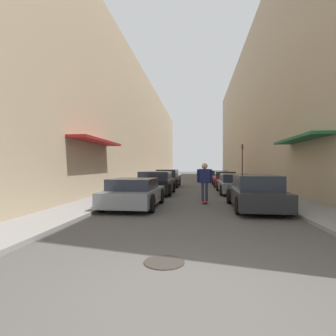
{
  "coord_description": "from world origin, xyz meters",
  "views": [
    {
      "loc": [
        0.21,
        -3.44,
        1.66
      ],
      "look_at": [
        -1.41,
        10.46,
        1.57
      ],
      "focal_mm": 28.0,
      "sensor_mm": 36.0,
      "label": 1
    }
  ],
  "objects": [
    {
      "name": "parked_car_right_0",
      "position": [
        2.41,
        7.02,
        0.63
      ],
      "size": [
        1.87,
        4.39,
        1.32
      ],
      "color": "#232326",
      "rests_on": "ground"
    },
    {
      "name": "curb_strip_left",
      "position": [
        -4.29,
        25.82,
        0.06
      ],
      "size": [
        1.8,
        51.63,
        0.12
      ],
      "color": "gray",
      "rests_on": "ground"
    },
    {
      "name": "ground",
      "position": [
        0.0,
        20.65,
        0.0
      ],
      "size": [
        113.59,
        113.59,
        0.0
      ],
      "primitive_type": "plane",
      "color": "#4C4947"
    },
    {
      "name": "building_row_left",
      "position": [
        -7.19,
        25.81,
        5.55
      ],
      "size": [
        4.9,
        51.63,
        11.1
      ],
      "color": "tan",
      "rests_on": "ground"
    },
    {
      "name": "parked_car_left_0",
      "position": [
        -2.37,
        6.89,
        0.58
      ],
      "size": [
        2.03,
        3.93,
        1.17
      ],
      "color": "gray",
      "rests_on": "ground"
    },
    {
      "name": "building_row_right",
      "position": [
        7.19,
        25.81,
        7.53
      ],
      "size": [
        4.9,
        51.63,
        15.06
      ],
      "color": "tan",
      "rests_on": "ground"
    },
    {
      "name": "parked_car_right_2",
      "position": [
        2.35,
        18.64,
        0.59
      ],
      "size": [
        1.89,
        4.43,
        1.22
      ],
      "color": "maroon",
      "rests_on": "ground"
    },
    {
      "name": "manhole_cover",
      "position": [
        -0.38,
        1.01,
        0.01
      ],
      "size": [
        0.7,
        0.7,
        0.02
      ],
      "color": "#332D28",
      "rests_on": "ground"
    },
    {
      "name": "curb_strip_right",
      "position": [
        4.29,
        25.82,
        0.06
      ],
      "size": [
        1.8,
        51.63,
        0.12
      ],
      "color": "gray",
      "rests_on": "ground"
    },
    {
      "name": "parked_car_left_1",
      "position": [
        -2.31,
        11.92,
        0.66
      ],
      "size": [
        2.06,
        3.92,
        1.35
      ],
      "color": "black",
      "rests_on": "ground"
    },
    {
      "name": "skateboarder",
      "position": [
        0.48,
        8.47,
        1.11
      ],
      "size": [
        0.69,
        0.78,
        1.8
      ],
      "color": "#B2231E",
      "rests_on": "ground"
    },
    {
      "name": "parked_car_right_1",
      "position": [
        2.39,
        13.0,
        0.58
      ],
      "size": [
        1.95,
        4.66,
        1.19
      ],
      "color": "gray",
      "rests_on": "ground"
    },
    {
      "name": "traffic_light",
      "position": [
        4.44,
        22.65,
        2.38
      ],
      "size": [
        0.16,
        0.22,
        3.67
      ],
      "color": "#2D2D2D",
      "rests_on": "curb_strip_right"
    },
    {
      "name": "parked_car_left_2",
      "position": [
        -2.26,
        17.49,
        0.67
      ],
      "size": [
        1.86,
        4.25,
        1.4
      ],
      "color": "#232326",
      "rests_on": "ground"
    },
    {
      "name": "parked_car_right_3",
      "position": [
        2.32,
        23.91,
        0.59
      ],
      "size": [
        1.9,
        4.51,
        1.21
      ],
      "color": "maroon",
      "rests_on": "ground"
    }
  ]
}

